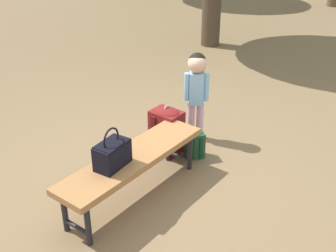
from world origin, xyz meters
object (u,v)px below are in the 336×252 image
Objects in this scene: backpack_small at (195,143)px; park_bench at (133,161)px; backpack_large at (167,129)px; child_standing at (197,83)px; handbag at (112,153)px.

park_bench is at bearing 160.41° from backpack_small.
backpack_large is 1.67× the size of backpack_small.
child_standing is 0.67m from backpack_small.
backpack_large is at bearing -3.74° from handbag.
backpack_small is at bearing -92.09° from backpack_large.
child_standing is at bearing 16.54° from backpack_small.
park_bench is at bearing 171.54° from child_standing.
backpack_large is (0.89, 0.01, -0.12)m from park_bench.
park_bench is 0.89m from backpack_large.
handbag is 1.53m from child_standing.
child_standing is 0.61m from backpack_large.
child_standing reaches higher than handbag.
park_bench is at bearing -21.58° from handbag.
child_standing is at bearing -27.33° from backpack_large.
handbag is 0.66× the size of backpack_large.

